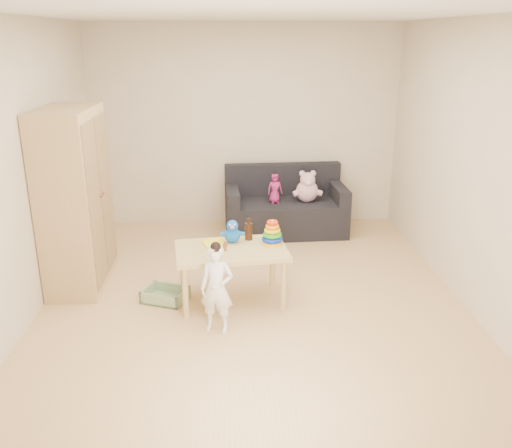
{
  "coord_description": "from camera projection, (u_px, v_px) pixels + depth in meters",
  "views": [
    {
      "loc": [
        -0.19,
        -4.85,
        2.43
      ],
      "look_at": [
        0.05,
        0.25,
        0.65
      ],
      "focal_mm": 38.0,
      "sensor_mm": 36.0,
      "label": 1
    }
  ],
  "objects": [
    {
      "name": "blue_plush",
      "position": [
        232.0,
        231.0,
        5.18
      ],
      "size": [
        0.21,
        0.18,
        0.23
      ],
      "primitive_type": null,
      "rotation": [
        0.0,
        0.0,
        0.15
      ],
      "color": "blue",
      "rests_on": "play_table"
    },
    {
      "name": "ring_stacker",
      "position": [
        272.0,
        234.0,
        5.16
      ],
      "size": [
        0.2,
        0.2,
        0.23
      ],
      "color": "yellow",
      "rests_on": "play_table"
    },
    {
      "name": "wooden_figure",
      "position": [
        225.0,
        246.0,
        5.0
      ],
      "size": [
        0.05,
        0.04,
        0.1
      ],
      "primitive_type": null,
      "rotation": [
        0.0,
        0.0,
        0.31
      ],
      "color": "brown",
      "rests_on": "play_table"
    },
    {
      "name": "doll",
      "position": [
        275.0,
        189.0,
        6.79
      ],
      "size": [
        0.21,
        0.16,
        0.37
      ],
      "primitive_type": "imported",
      "rotation": [
        0.0,
        0.0,
        0.22
      ],
      "color": "#AB206A",
      "rests_on": "sofa"
    },
    {
      "name": "wardrobe",
      "position": [
        75.0,
        200.0,
        5.35
      ],
      "size": [
        0.5,
        1.0,
        1.79
      ],
      "primitive_type": "cube",
      "color": "tan",
      "rests_on": "ground"
    },
    {
      "name": "brown_bottle",
      "position": [
        249.0,
        231.0,
        5.26
      ],
      "size": [
        0.07,
        0.07,
        0.22
      ],
      "color": "black",
      "rests_on": "play_table"
    },
    {
      "name": "toddler",
      "position": [
        217.0,
        289.0,
        4.6
      ],
      "size": [
        0.33,
        0.26,
        0.77
      ],
      "primitive_type": "imported",
      "rotation": [
        0.0,
        0.0,
        -0.26
      ],
      "color": "white",
      "rests_on": "ground"
    },
    {
      "name": "yellow_book",
      "position": [
        214.0,
        243.0,
        5.18
      ],
      "size": [
        0.25,
        0.25,
        0.02
      ],
      "primitive_type": "cube",
      "rotation": [
        0.0,
        0.0,
        0.29
      ],
      "color": "#FFF41A",
      "rests_on": "play_table"
    },
    {
      "name": "room",
      "position": [
        252.0,
        166.0,
        4.95
      ],
      "size": [
        4.5,
        4.5,
        4.5
      ],
      "color": "tan",
      "rests_on": "ground"
    },
    {
      "name": "play_table",
      "position": [
        232.0,
        275.0,
        5.16
      ],
      "size": [
        1.11,
        0.78,
        0.54
      ],
      "primitive_type": "cube",
      "rotation": [
        0.0,
        0.0,
        0.12
      ],
      "color": "#DCC678",
      "rests_on": "ground"
    },
    {
      "name": "storage_bin",
      "position": [
        165.0,
        295.0,
        5.23
      ],
      "size": [
        0.48,
        0.42,
        0.12
      ],
      "primitive_type": null,
      "rotation": [
        0.0,
        0.0,
        -0.37
      ],
      "color": "#85A376",
      "rests_on": "ground"
    },
    {
      "name": "pink_bear",
      "position": [
        307.0,
        189.0,
        6.85
      ],
      "size": [
        0.35,
        0.32,
        0.34
      ],
      "primitive_type": null,
      "rotation": [
        0.0,
        0.0,
        0.27
      ],
      "color": "#D9A0B5",
      "rests_on": "sofa"
    },
    {
      "name": "sofa",
      "position": [
        285.0,
        217.0,
        7.0
      ],
      "size": [
        1.56,
        0.84,
        0.43
      ],
      "primitive_type": "cube",
      "rotation": [
        0.0,
        0.0,
        0.05
      ],
      "color": "black",
      "rests_on": "ground"
    }
  ]
}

